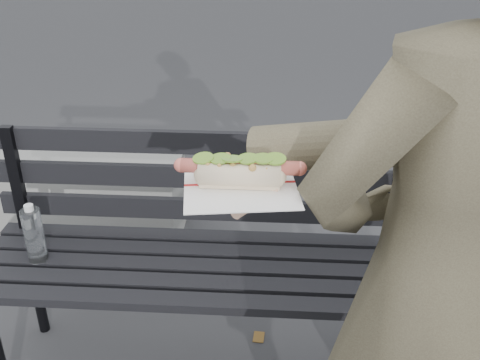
% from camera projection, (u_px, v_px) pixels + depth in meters
% --- Properties ---
extents(park_bench, '(1.50, 0.44, 0.88)m').
position_uv_depth(park_bench, '(197.00, 241.00, 1.92)').
color(park_bench, black).
rests_on(park_bench, ground).
extents(concrete_block, '(1.20, 0.40, 0.40)m').
position_uv_depth(concrete_block, '(64.00, 197.00, 2.85)').
color(concrete_block, slate).
rests_on(concrete_block, ground).
extents(person, '(0.76, 0.65, 1.76)m').
position_uv_depth(person, '(437.00, 290.00, 1.12)').
color(person, '#413A2B').
rests_on(person, ground).
extents(held_hotdog, '(0.62, 0.30, 0.20)m').
position_uv_depth(held_hotdog, '(351.00, 152.00, 0.98)').
color(held_hotdog, '#413A2B').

